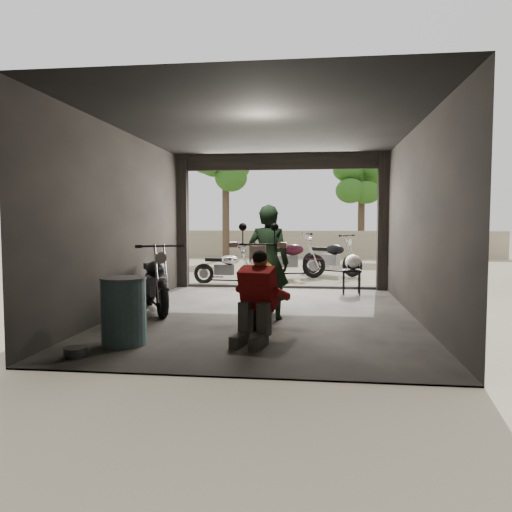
% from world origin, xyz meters
% --- Properties ---
extents(ground, '(80.00, 80.00, 0.00)m').
position_xyz_m(ground, '(0.00, 0.00, 0.00)').
color(ground, '#7A6D56').
rests_on(ground, ground).
extents(garage, '(7.00, 7.13, 3.20)m').
position_xyz_m(garage, '(0.00, 0.55, 1.28)').
color(garage, '#2D2B28').
rests_on(garage, ground).
extents(boundary_wall, '(18.00, 0.30, 1.20)m').
position_xyz_m(boundary_wall, '(0.00, 14.00, 0.60)').
color(boundary_wall, gray).
rests_on(boundary_wall, ground).
extents(tree_left, '(2.20, 2.20, 5.60)m').
position_xyz_m(tree_left, '(-3.00, 12.50, 3.99)').
color(tree_left, '#382B1E').
rests_on(tree_left, ground).
extents(tree_right, '(2.20, 2.20, 5.00)m').
position_xyz_m(tree_right, '(2.80, 14.00, 3.56)').
color(tree_right, '#382B1E').
rests_on(tree_right, ground).
extents(main_bike, '(0.90, 2.01, 1.32)m').
position_xyz_m(main_bike, '(0.02, -0.52, 0.66)').
color(main_bike, beige).
rests_on(main_bike, ground).
extents(left_bike, '(1.50, 1.96, 1.23)m').
position_xyz_m(left_bike, '(-2.00, 0.10, 0.61)').
color(left_bike, black).
rests_on(left_bike, ground).
extents(outside_bike_a, '(1.54, 0.76, 1.01)m').
position_xyz_m(outside_bike_a, '(-1.45, 4.03, 0.50)').
color(outside_bike_a, black).
rests_on(outside_bike_a, ground).
extents(outside_bike_b, '(2.06, 1.33, 1.29)m').
position_xyz_m(outside_bike_b, '(0.06, 5.61, 0.65)').
color(outside_bike_b, '#380D1C').
rests_on(outside_bike_b, ground).
extents(outside_bike_c, '(1.92, 1.65, 1.23)m').
position_xyz_m(outside_bike_c, '(1.30, 6.61, 0.62)').
color(outside_bike_c, black).
rests_on(outside_bike_c, ground).
extents(rider, '(0.75, 0.56, 1.89)m').
position_xyz_m(rider, '(0.08, -0.39, 0.95)').
color(rider, black).
rests_on(rider, ground).
extents(mechanic, '(0.79, 0.95, 1.19)m').
position_xyz_m(mechanic, '(0.07, -2.07, 0.60)').
color(mechanic, '#AA1A16').
rests_on(mechanic, ground).
extents(stool, '(0.41, 0.41, 0.56)m').
position_xyz_m(stool, '(1.63, 2.54, 0.49)').
color(stool, black).
rests_on(stool, ground).
extents(helmet, '(0.43, 0.44, 0.33)m').
position_xyz_m(helmet, '(1.66, 2.61, 0.73)').
color(helmet, silver).
rests_on(helmet, stool).
extents(oil_drum, '(0.74, 0.74, 0.89)m').
position_xyz_m(oil_drum, '(-1.61, -2.35, 0.44)').
color(oil_drum, '#3D6167').
rests_on(oil_drum, ground).
extents(sign_post, '(0.74, 0.08, 2.23)m').
position_xyz_m(sign_post, '(3.56, 3.05, 1.49)').
color(sign_post, black).
rests_on(sign_post, ground).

